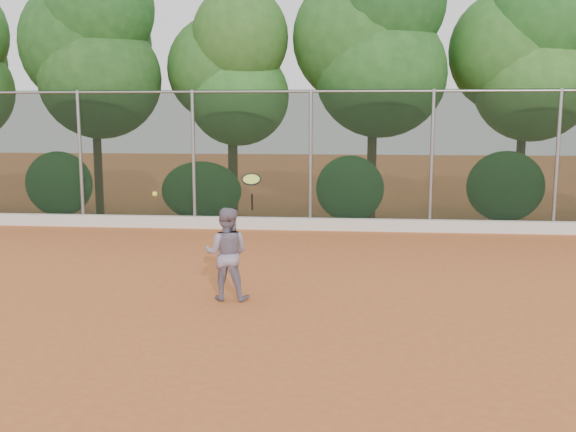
{
  "coord_description": "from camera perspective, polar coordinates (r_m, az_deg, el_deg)",
  "views": [
    {
      "loc": [
        0.96,
        -9.13,
        2.82
      ],
      "look_at": [
        0.0,
        1.0,
        1.25
      ],
      "focal_mm": 40.0,
      "sensor_mm": 36.0,
      "label": 1
    }
  ],
  "objects": [
    {
      "name": "chainlink_fence",
      "position": [
        16.18,
        2.02,
        5.37
      ],
      "size": [
        24.09,
        0.09,
        3.5
      ],
      "color": "black",
      "rests_on": "ground"
    },
    {
      "name": "tennis_ball_in_flight",
      "position": [
        9.81,
        -11.76,
        1.93
      ],
      "size": [
        0.07,
        0.07,
        0.07
      ],
      "color": "#ECF838",
      "rests_on": "ground"
    },
    {
      "name": "foliage_backdrop",
      "position": [
        18.24,
        0.68,
        13.76
      ],
      "size": [
        23.7,
        3.63,
        7.55
      ],
      "color": "#48331C",
      "rests_on": "ground"
    },
    {
      "name": "ground",
      "position": [
        9.6,
        -0.57,
        -8.31
      ],
      "size": [
        80.0,
        80.0,
        0.0
      ],
      "primitive_type": "plane",
      "color": "#C1612D",
      "rests_on": "ground"
    },
    {
      "name": "concrete_curb",
      "position": [
        16.2,
        1.95,
        -0.71
      ],
      "size": [
        24.0,
        0.2,
        0.3
      ],
      "primitive_type": "cube",
      "color": "silver",
      "rests_on": "ground"
    },
    {
      "name": "tennis_player",
      "position": [
        10.0,
        -5.47,
        -3.36
      ],
      "size": [
        0.72,
        0.57,
        1.45
      ],
      "primitive_type": "imported",
      "rotation": [
        0.0,
        0.0,
        3.11
      ],
      "color": "gray",
      "rests_on": "ground"
    },
    {
      "name": "tennis_racket",
      "position": [
        9.64,
        -3.27,
        3.05
      ],
      "size": [
        0.33,
        0.3,
        0.58
      ],
      "color": "black",
      "rests_on": "ground"
    }
  ]
}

